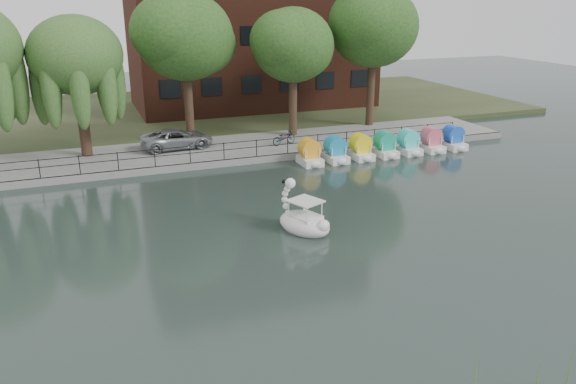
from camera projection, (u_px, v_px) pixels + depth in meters
ground_plane at (313, 258)px, 21.46m from camera, size 120.00×120.00×0.00m
promenade at (213, 151)px, 35.51m from camera, size 40.00×6.00×0.40m
kerb at (225, 163)px, 32.91m from camera, size 40.00×0.25×0.40m
land_strip at (174, 111)px, 47.87m from camera, size 60.00×22.00×0.36m
railing at (224, 147)px, 32.77m from camera, size 32.00×0.05×1.00m
willow_mid at (75, 56)px, 31.88m from camera, size 5.32×5.32×8.15m
broadleaf_center at (185, 37)px, 34.67m from camera, size 6.00×6.00×9.25m
broadleaf_right at (293, 46)px, 36.81m from camera, size 5.40×5.40×8.32m
broadleaf_far at (374, 27)px, 39.54m from camera, size 6.30×6.30×9.71m
minivan at (177, 137)px, 35.08m from camera, size 2.80×5.33×1.43m
bicycle at (284, 137)px, 36.08m from camera, size 1.06×1.82×1.00m
swan_boat at (303, 220)px, 23.87m from camera, size 2.49×2.97×2.15m
pedal_boat_row at (385, 147)px, 34.94m from camera, size 11.35×1.70×1.40m
reed_bank at (544, 384)px, 13.56m from camera, size 24.00×2.40×1.20m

